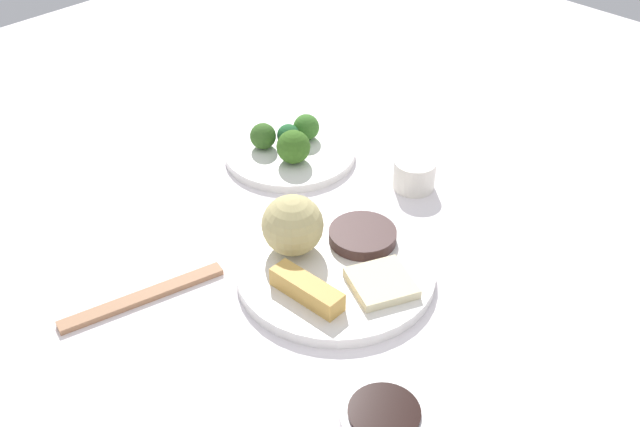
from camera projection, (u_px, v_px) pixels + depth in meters
tabletop at (336, 288)px, 1.03m from camera, size 2.20×2.20×0.02m
main_plate at (336, 272)px, 1.03m from camera, size 0.26×0.26×0.02m
rice_scoop at (293, 225)px, 1.03m from camera, size 0.08×0.08×0.08m
spring_roll at (307, 289)px, 0.97m from camera, size 0.11×0.03×0.03m
crab_rangoon_wonton at (381, 283)px, 0.99m from camera, size 0.10×0.10×0.01m
stir_fry_heap at (363, 236)px, 1.06m from camera, size 0.09×0.09×0.02m
broccoli_plate at (290, 153)px, 1.26m from camera, size 0.21×0.21×0.01m
broccoli_floret_0 at (288, 135)px, 1.26m from camera, size 0.04×0.04×0.04m
broccoli_floret_1 at (306, 127)px, 1.27m from camera, size 0.04×0.04×0.04m
broccoli_floret_2 at (293, 147)px, 1.22m from camera, size 0.05×0.05×0.05m
broccoli_floret_4 at (263, 136)px, 1.25m from camera, size 0.04×0.04×0.04m
soy_sauce_bowl at (383, 424)px, 0.82m from camera, size 0.09×0.09×0.03m
soy_sauce_bowl_liquid at (384, 412)px, 0.80m from camera, size 0.08×0.08×0.00m
teacup at (414, 174)px, 1.18m from camera, size 0.06×0.06×0.05m
chopsticks_pair at (143, 297)px, 0.99m from camera, size 0.07×0.22×0.01m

